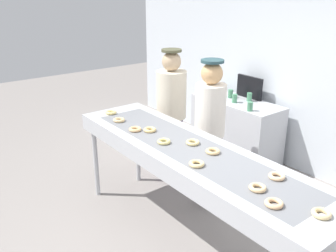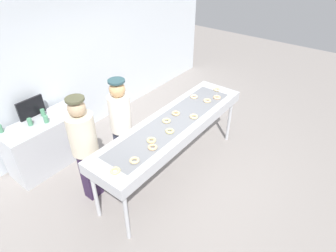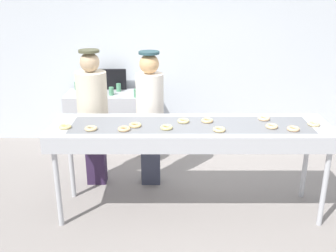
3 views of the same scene
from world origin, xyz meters
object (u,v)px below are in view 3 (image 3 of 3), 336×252
object	(u,v)px
paper_cup_2	(98,89)
worker_baker	(91,109)
plain_donut_6	(292,129)
menu_display	(111,79)
plain_donut_9	(218,129)
plain_donut_11	(263,118)
plain_donut_0	(312,124)
paper_cup_3	(75,86)
plain_donut_7	(165,127)
paper_cup_4	(117,87)
fryer_conveyor	(189,132)
paper_cup_0	(110,91)
plain_donut_2	(123,129)
plain_donut_5	(64,127)
worker_assistant	(149,111)
plain_donut_1	(206,120)
paper_cup_1	(135,93)
prep_counter	(110,121)
plain_donut_4	(90,129)
plain_donut_3	(134,125)
plain_donut_10	(270,126)
plain_donut_8	(182,121)

from	to	relation	value
paper_cup_2	worker_baker	bearing A→B (deg)	-84.10
plain_donut_6	menu_display	size ratio (longest dim) A/B	0.29
plain_donut_9	plain_donut_11	xyz separation A→B (m)	(0.54, 0.35, 0.00)
plain_donut_0	paper_cup_3	distance (m)	3.64
plain_donut_7	paper_cup_4	bearing A→B (deg)	109.72
fryer_conveyor	plain_donut_9	xyz separation A→B (m)	(0.28, -0.19, 0.10)
plain_donut_0	plain_donut_7	size ratio (longest dim) A/B	1.00
fryer_conveyor	paper_cup_3	bearing A→B (deg)	129.05
plain_donut_11	paper_cup_0	size ratio (longest dim) A/B	1.06
plain_donut_2	plain_donut_5	distance (m)	0.62
paper_cup_0	menu_display	bearing A→B (deg)	95.15
paper_cup_4	paper_cup_2	bearing A→B (deg)	-162.69
plain_donut_5	plain_donut_7	distance (m)	1.06
plain_donut_6	worker_assistant	size ratio (longest dim) A/B	0.07
plain_donut_0	plain_donut_6	distance (m)	0.30
plain_donut_1	plain_donut_5	bearing A→B (deg)	-172.73
plain_donut_2	plain_donut_7	distance (m)	0.44
plain_donut_11	plain_donut_2	bearing A→B (deg)	-167.66
plain_donut_1	plain_donut_2	world-z (taller)	same
worker_assistant	menu_display	size ratio (longest dim) A/B	3.82
fryer_conveyor	plain_donut_7	distance (m)	0.30
plain_donut_6	worker_baker	xyz separation A→B (m)	(-2.21, 0.84, -0.05)
plain_donut_7	paper_cup_1	xyz separation A→B (m)	(-0.45, 1.76, -0.11)
prep_counter	paper_cup_4	world-z (taller)	paper_cup_4
plain_donut_4	plain_donut_5	size ratio (longest dim) A/B	1.00
plain_donut_1	plain_donut_11	bearing A→B (deg)	6.52
worker_assistant	paper_cup_4	distance (m)	1.41
plain_donut_5	prep_counter	xyz separation A→B (m)	(0.19, 1.95, -0.62)
fryer_conveyor	menu_display	distance (m)	2.37
plain_donut_0	worker_baker	xyz separation A→B (m)	(-2.48, 0.70, -0.05)
plain_donut_9	paper_cup_2	bearing A→B (deg)	127.30
paper_cup_4	plain_donut_3	bearing A→B (deg)	-78.27
plain_donut_0	plain_donut_11	world-z (taller)	same
plain_donut_7	plain_donut_9	xyz separation A→B (m)	(0.54, -0.06, 0.00)
plain_donut_3	plain_donut_2	bearing A→B (deg)	-133.65
paper_cup_4	fryer_conveyor	bearing A→B (deg)	-62.90
plain_donut_2	plain_donut_9	world-z (taller)	same
plain_donut_0	plain_donut_3	xyz separation A→B (m)	(-1.89, -0.04, 0.00)
plain_donut_3	plain_donut_10	distance (m)	1.43
plain_donut_8	paper_cup_2	bearing A→B (deg)	124.07
plain_donut_3	paper_cup_3	size ratio (longest dim) A/B	1.06
plain_donut_2	plain_donut_4	bearing A→B (deg)	178.23
plain_donut_8	prep_counter	world-z (taller)	plain_donut_8
worker_assistant	plain_donut_8	bearing A→B (deg)	116.30
plain_donut_6	paper_cup_0	bearing A→B (deg)	138.08
plain_donut_4	plain_donut_6	size ratio (longest dim) A/B	1.00
paper_cup_3	prep_counter	bearing A→B (deg)	-21.33
paper_cup_1	menu_display	xyz separation A→B (m)	(-0.41, 0.45, 0.10)
plain_donut_9	plain_donut_4	bearing A→B (deg)	178.67
plain_donut_2	plain_donut_3	bearing A→B (deg)	46.35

